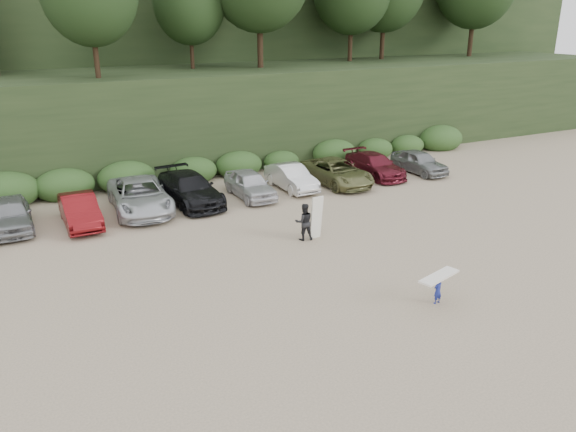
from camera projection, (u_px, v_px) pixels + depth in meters
ground at (279, 280)px, 21.03m from camera, size 120.00×120.00×0.00m
parked_cars at (136, 199)px, 27.95m from camera, size 36.94×6.41×1.62m
child_surfer at (438, 284)px, 19.11m from camera, size 1.83×0.96×1.06m
adult_surfer at (305, 221)px, 24.60m from camera, size 1.30×0.82×1.98m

